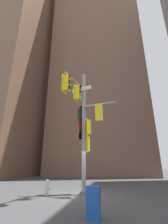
# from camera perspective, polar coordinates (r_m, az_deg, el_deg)

# --- Properties ---
(ground) EXTENTS (120.00, 120.00, 0.00)m
(ground) POSITION_cam_1_polar(r_m,az_deg,el_deg) (10.42, -0.13, -28.13)
(ground) COLOR #474749
(building_tower_left) EXTENTS (12.55, 12.55, 50.85)m
(building_tower_left) POSITION_cam_1_polar(r_m,az_deg,el_deg) (36.98, -24.89, 23.26)
(building_tower_left) COLOR brown
(building_tower_left) RESTS_ON ground
(building_mid_block) EXTENTS (17.02, 17.02, 47.11)m
(building_mid_block) POSITION_cam_1_polar(r_m,az_deg,el_deg) (38.54, 5.38, 15.92)
(building_mid_block) COLOR brown
(building_mid_block) RESTS_ON ground
(signal_pole_assembly) EXTENTS (3.12, 3.07, 8.19)m
(signal_pole_assembly) POSITION_cam_1_polar(r_m,az_deg,el_deg) (10.41, -0.12, -2.33)
(signal_pole_assembly) COLOR gray
(signal_pole_assembly) RESTS_ON ground
(fire_hydrant) EXTENTS (0.33, 0.23, 0.86)m
(fire_hydrant) POSITION_cam_1_polar(r_m,az_deg,el_deg) (10.56, -13.36, -25.09)
(fire_hydrant) COLOR silver
(fire_hydrant) RESTS_ON ground
(newspaper_box) EXTENTS (0.45, 0.36, 1.01)m
(newspaper_box) POSITION_cam_1_polar(r_m,az_deg,el_deg) (5.97, 3.49, -30.22)
(newspaper_box) COLOR #194CB2
(newspaper_box) RESTS_ON ground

